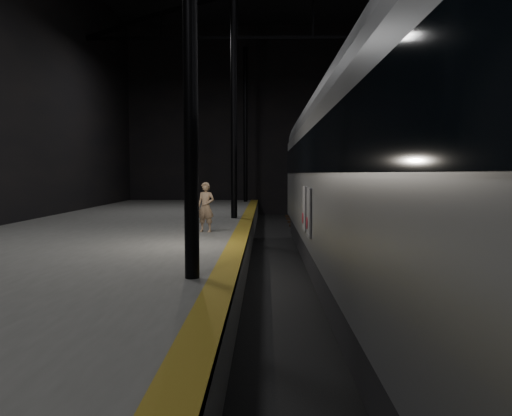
{
  "coord_description": "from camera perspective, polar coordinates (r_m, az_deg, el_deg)",
  "views": [
    {
      "loc": [
        -2.49,
        -12.81,
        2.88
      ],
      "look_at": [
        -2.73,
        -0.3,
        2.0
      ],
      "focal_mm": 35.0,
      "sensor_mm": 36.0,
      "label": 1
    }
  ],
  "objects": [
    {
      "name": "ground",
      "position": [
        13.36,
        11.93,
        -8.51
      ],
      "size": [
        44.0,
        44.0,
        0.0
      ],
      "primitive_type": "plane",
      "color": "black",
      "rests_on": "ground"
    },
    {
      "name": "platform_left",
      "position": [
        13.96,
        -20.09,
        -6.04
      ],
      "size": [
        9.0,
        43.8,
        1.0
      ],
      "primitive_type": "cube",
      "color": "#585855",
      "rests_on": "ground"
    },
    {
      "name": "tactile_strip",
      "position": [
        12.97,
        -2.3,
        -4.3
      ],
      "size": [
        0.5,
        43.8,
        0.01
      ],
      "primitive_type": "cube",
      "color": "brown",
      "rests_on": "platform_left"
    },
    {
      "name": "track",
      "position": [
        13.35,
        11.93,
        -8.23
      ],
      "size": [
        2.4,
        43.0,
        0.24
      ],
      "color": "#3F3328",
      "rests_on": "ground"
    },
    {
      "name": "train",
      "position": [
        12.31,
        12.79,
        4.82
      ],
      "size": [
        3.08,
        20.61,
        5.51
      ],
      "color": "#979A9E",
      "rests_on": "ground"
    },
    {
      "name": "woman",
      "position": [
        15.96,
        -5.76,
        0.1
      ],
      "size": [
        0.67,
        0.55,
        1.59
      ],
      "primitive_type": "imported",
      "rotation": [
        0.0,
        0.0,
        -0.33
      ],
      "color": "tan",
      "rests_on": "platform_left"
    }
  ]
}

